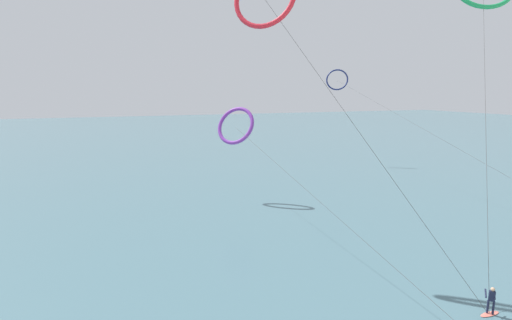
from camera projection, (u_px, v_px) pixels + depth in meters
name	position (u px, v px, depth m)	size (l,w,h in m)	color
sea_water	(148.00, 138.00, 105.45)	(400.00, 200.00, 0.08)	#476B75
surfer_coral	(491.00, 303.00, 21.66)	(1.40, 0.73, 1.70)	#EA7260
kite_violet	(236.00, 126.00, 44.41)	(5.40, 35.79, 11.12)	purple
kite_navy	(338.00, 80.00, 67.00)	(4.01, 49.60, 16.88)	navy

